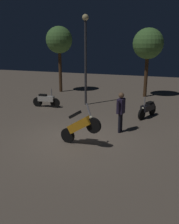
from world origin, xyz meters
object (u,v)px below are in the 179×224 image
at_px(motorcycle_black_parked_right, 148,109).
at_px(person_rider_beside, 121,109).
at_px(motorcycle_orange_foreground, 80,126).
at_px(motorcycle_white_parked_left, 46,100).
at_px(streetlamp_near, 86,49).

distance_m(motorcycle_black_parked_right, person_rider_beside, 2.73).
bearing_deg(motorcycle_orange_foreground, motorcycle_black_parked_right, 75.88).
xyz_separation_m(motorcycle_orange_foreground, motorcycle_white_parked_left, (-3.92, 4.38, -0.31)).
xyz_separation_m(motorcycle_black_parked_right, person_rider_beside, (-0.82, -2.54, 0.58)).
xyz_separation_m(motorcycle_black_parked_right, streetlamp_near, (-3.85, 1.37, 2.83)).
bearing_deg(person_rider_beside, motorcycle_black_parked_right, 83.05).
bearing_deg(motorcycle_black_parked_right, streetlamp_near, -87.72).
bearing_deg(streetlamp_near, person_rider_beside, -52.18).
bearing_deg(person_rider_beside, streetlamp_near, 138.74).
height_order(motorcycle_white_parked_left, motorcycle_black_parked_right, same).
distance_m(motorcycle_orange_foreground, streetlamp_near, 6.56).
bearing_deg(streetlamp_near, motorcycle_black_parked_right, -19.56).
bearing_deg(motorcycle_white_parked_left, motorcycle_orange_foreground, -54.22).
distance_m(motorcycle_white_parked_left, motorcycle_black_parked_right, 5.82).
relative_size(motorcycle_white_parked_left, person_rider_beside, 0.98).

